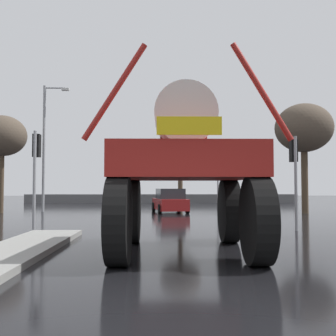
% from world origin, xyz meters
% --- Properties ---
extents(ground_plane, '(120.00, 120.00, 0.00)m').
position_xyz_m(ground_plane, '(0.00, 18.00, 0.00)').
color(ground_plane, black).
extents(oversize_sprayer, '(4.28, 5.40, 4.53)m').
position_xyz_m(oversize_sprayer, '(0.10, 4.77, 2.02)').
color(oversize_sprayer, black).
rests_on(oversize_sprayer, ground).
extents(sedan_ahead, '(2.35, 4.31, 1.52)m').
position_xyz_m(sedan_ahead, '(0.27, 20.89, 0.71)').
color(sedan_ahead, maroon).
rests_on(sedan_ahead, ground).
extents(traffic_signal_near_left, '(0.24, 0.54, 3.64)m').
position_xyz_m(traffic_signal_near_left, '(-4.98, 9.78, 2.65)').
color(traffic_signal_near_left, gray).
rests_on(traffic_signal_near_left, ground).
extents(traffic_signal_near_right, '(0.24, 0.54, 3.48)m').
position_xyz_m(traffic_signal_near_right, '(4.54, 9.78, 2.53)').
color(traffic_signal_near_right, gray).
rests_on(traffic_signal_near_right, ground).
extents(traffic_signal_far_left, '(0.24, 0.55, 4.00)m').
position_xyz_m(traffic_signal_far_left, '(3.69, 23.22, 2.92)').
color(traffic_signal_far_left, gray).
rests_on(traffic_signal_far_left, ground).
extents(streetlight_far_left, '(1.72, 0.24, 8.43)m').
position_xyz_m(streetlight_far_left, '(-7.98, 22.11, 4.65)').
color(streetlight_far_left, gray).
rests_on(streetlight_far_left, ground).
extents(bare_tree_left, '(3.01, 3.01, 6.12)m').
position_xyz_m(bare_tree_left, '(-10.29, 20.62, 4.80)').
color(bare_tree_left, '#473828').
rests_on(bare_tree_left, ground).
extents(bare_tree_right, '(3.55, 3.55, 6.81)m').
position_xyz_m(bare_tree_right, '(8.58, 19.77, 5.24)').
color(bare_tree_right, '#473828').
rests_on(bare_tree_right, ground).
extents(bare_tree_far_center, '(3.46, 3.46, 7.45)m').
position_xyz_m(bare_tree_far_center, '(1.41, 29.08, 5.90)').
color(bare_tree_far_center, '#473828').
rests_on(bare_tree_far_center, ground).
extents(roadside_barrier, '(28.52, 0.24, 0.90)m').
position_xyz_m(roadside_barrier, '(0.00, 37.49, 0.45)').
color(roadside_barrier, '#59595B').
rests_on(roadside_barrier, ground).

